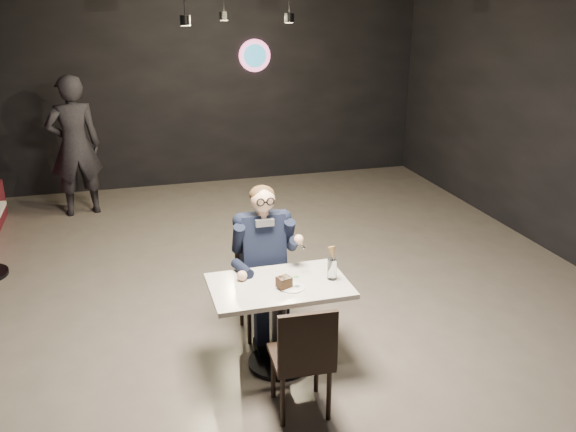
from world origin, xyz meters
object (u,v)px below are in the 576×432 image
object	(u,v)px
chair_far	(263,286)
seated_man	(263,260)
sundae_glass	(332,269)
passerby	(75,146)
chair_near	(300,355)
main_table	(279,325)

from	to	relation	value
chair_far	seated_man	distance (m)	0.26
sundae_glass	passerby	bearing A→B (deg)	115.90
chair_far	sundae_glass	size ratio (longest dim) A/B	5.28
seated_man	passerby	xyz separation A→B (m)	(-1.70, 3.82, 0.25)
chair_near	passerby	distance (m)	5.27
seated_man	chair_far	bearing A→B (deg)	0.00
chair_near	sundae_glass	world-z (taller)	sundae_glass
sundae_glass	passerby	world-z (taller)	passerby
seated_man	chair_near	bearing A→B (deg)	-90.00
main_table	passerby	world-z (taller)	passerby
chair_near	seated_man	bearing A→B (deg)	93.05
main_table	sundae_glass	bearing A→B (deg)	-4.38
main_table	sundae_glass	size ratio (longest dim) A/B	6.32
chair_near	chair_far	bearing A→B (deg)	93.05
chair_near	sundae_glass	bearing A→B (deg)	55.31
chair_far	passerby	bearing A→B (deg)	114.05
chair_far	chair_near	bearing A→B (deg)	-90.00
sundae_glass	passerby	distance (m)	4.89
sundae_glass	chair_far	bearing A→B (deg)	126.62
main_table	sundae_glass	distance (m)	0.63
chair_near	sundae_glass	distance (m)	0.80
seated_man	passerby	world-z (taller)	passerby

